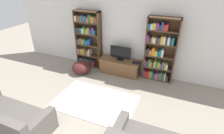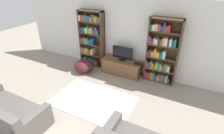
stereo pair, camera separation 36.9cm
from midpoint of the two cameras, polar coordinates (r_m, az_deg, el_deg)
wall_back at (r=6.06m, az=7.44°, el=9.81°), size 8.80×0.06×2.60m
bookshelf_left at (r=6.59m, az=-5.18°, el=9.11°), size 0.97×0.30×2.09m
bookshelf_right at (r=5.74m, az=17.53°, el=4.19°), size 0.97×0.30×2.09m
tv_stand at (r=6.21m, az=4.91°, el=0.02°), size 1.45×0.55×0.53m
television at (r=6.00m, az=5.18°, el=4.50°), size 0.73×0.16×0.49m
laptop at (r=5.89m, az=10.32°, el=1.01°), size 0.28×0.21×0.03m
area_rug at (r=5.05m, az=-4.06°, el=-10.93°), size 2.24×1.45×0.02m
couch_left_sectional at (r=4.82m, az=-29.23°, el=-13.46°), size 1.93×0.92×0.78m
beanbag_ottoman at (r=6.41m, az=-7.60°, el=0.23°), size 0.67×0.67×0.41m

